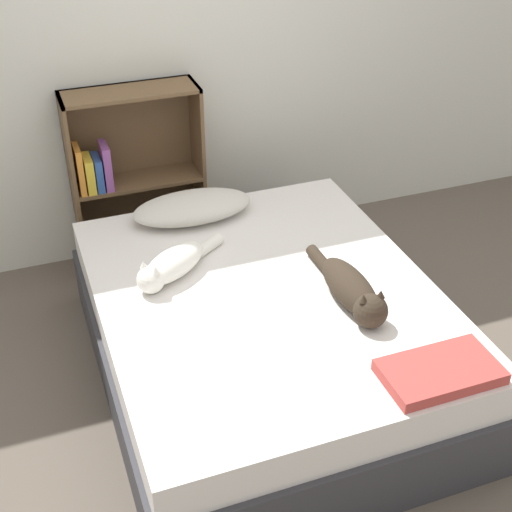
{
  "coord_description": "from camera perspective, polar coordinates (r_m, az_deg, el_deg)",
  "views": [
    {
      "loc": [
        -0.93,
        -2.39,
        2.38
      ],
      "look_at": [
        0.0,
        0.14,
        0.6
      ],
      "focal_mm": 50.0,
      "sensor_mm": 36.0,
      "label": 1
    }
  ],
  "objects": [
    {
      "name": "cat_light",
      "position": [
        3.26,
        -6.79,
        -0.74
      ],
      "size": [
        0.49,
        0.38,
        0.15
      ],
      "rotation": [
        0.0,
        0.0,
        3.74
      ],
      "color": "white",
      "rests_on": "bed"
    },
    {
      "name": "ground_plane",
      "position": [
        3.5,
        0.79,
        -9.4
      ],
      "size": [
        8.0,
        8.0,
        0.0
      ],
      "primitive_type": "plane",
      "color": "brown"
    },
    {
      "name": "blanket_fold",
      "position": [
        2.83,
        14.5,
        -8.95
      ],
      "size": [
        0.45,
        0.26,
        0.05
      ],
      "color": "#B2423D",
      "rests_on": "bed"
    },
    {
      "name": "bookshelf",
      "position": [
        4.12,
        -9.97,
        6.38
      ],
      "size": [
        0.73,
        0.26,
        1.05
      ],
      "color": "brown",
      "rests_on": "ground_plane"
    },
    {
      "name": "pillow",
      "position": [
        3.71,
        -5.11,
        3.91
      ],
      "size": [
        0.62,
        0.31,
        0.13
      ],
      "color": "beige",
      "rests_on": "bed"
    },
    {
      "name": "wall_back",
      "position": [
        4.04,
        -6.33,
        17.01
      ],
      "size": [
        8.0,
        0.06,
        2.5
      ],
      "color": "silver",
      "rests_on": "ground_plane"
    },
    {
      "name": "cat_dark",
      "position": [
        3.09,
        7.77,
        -2.78
      ],
      "size": [
        0.17,
        0.65,
        0.17
      ],
      "rotation": [
        0.0,
        0.0,
        4.73
      ],
      "color": "#33281E",
      "rests_on": "bed"
    },
    {
      "name": "bed",
      "position": [
        3.34,
        0.82,
        -6.3
      ],
      "size": [
        1.51,
        1.85,
        0.5
      ],
      "color": "#333338",
      "rests_on": "ground_plane"
    }
  ]
}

